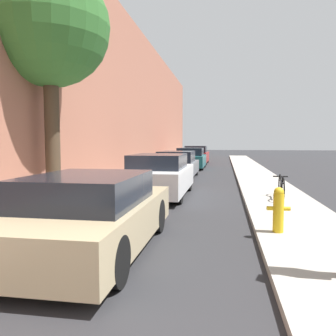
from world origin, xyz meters
The scene contains 12 objects.
ground_plane centered at (0.00, 16.00, 0.00)m, with size 120.00×120.00×0.00m, color #28282B.
sidewalk_left centered at (-2.90, 16.00, 0.06)m, with size 2.00×52.00×0.12m.
sidewalk_right centered at (2.90, 16.00, 0.06)m, with size 2.00×52.00×0.12m.
building_facade_left centered at (-4.25, 16.00, 4.33)m, with size 0.70×52.00×8.67m.
parked_car_champagne centered at (-0.81, 5.18, 0.61)m, with size 1.83×4.16×1.27m.
parked_car_white centered at (-0.80, 10.88, 0.67)m, with size 1.84×4.32×1.38m.
parked_car_grey centered at (-1.01, 16.58, 0.63)m, with size 1.84×4.55×1.33m.
parked_car_teal centered at (-0.91, 22.43, 0.66)m, with size 1.83×3.99×1.39m.
parked_car_red centered at (-0.96, 27.58, 0.69)m, with size 1.86×4.68×1.46m.
street_tree_near centered at (-3.41, 8.77, 4.86)m, with size 3.26×3.26×6.42m.
fire_hydrant centered at (2.30, 6.44, 0.55)m, with size 0.42×0.19×0.84m.
bicycle centered at (2.97, 10.33, 0.47)m, with size 0.44×1.66×0.68m.
Camera 1 is at (1.30, 0.10, 1.78)m, focal length 35.91 mm.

